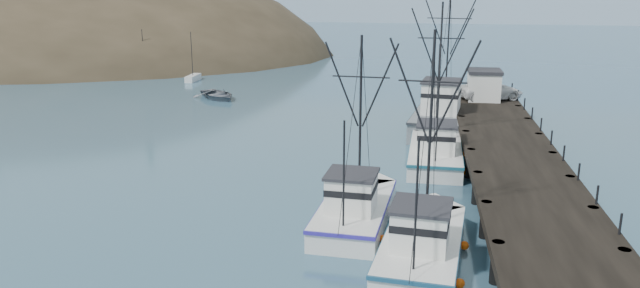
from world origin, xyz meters
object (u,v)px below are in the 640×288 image
object	(u,v)px
trawler_far	(435,151)
pickup_truck	(490,90)
pier	(511,155)
trawler_near	(423,242)
pier_shed	(484,85)
motorboat	(218,98)
trawler_mid	(356,208)
work_vessel	(443,114)

from	to	relation	value
trawler_far	pickup_truck	world-z (taller)	trawler_far
pier	trawler_near	distance (m)	14.14
pier_shed	pier	bearing A→B (deg)	-89.22
pickup_truck	motorboat	bearing A→B (deg)	59.33
pier	trawler_far	bearing A→B (deg)	145.37
trawler_near	trawler_far	size ratio (longest dim) A/B	0.95
pier	trawler_mid	world-z (taller)	trawler_mid
pier	trawler_near	xyz separation A→B (m)	(-5.79, -12.87, -0.87)
work_vessel	motorboat	distance (m)	25.92
trawler_near	pier	bearing A→B (deg)	65.78
pier	trawler_far	size ratio (longest dim) A/B	3.75
trawler_far	pier	bearing A→B (deg)	-34.63
trawler_near	trawler_mid	distance (m)	5.43
trawler_near	pier_shed	size ratio (longest dim) A/B	3.50
pier	motorboat	size ratio (longest dim) A/B	7.66
trawler_near	trawler_mid	xyz separation A→B (m)	(-3.64, 4.03, -0.00)
trawler_far	trawler_near	bearing A→B (deg)	-93.45
trawler_far	work_vessel	distance (m)	10.62
trawler_near	work_vessel	bearing A→B (deg)	86.07
pier	trawler_mid	size ratio (longest dim) A/B	4.18
motorboat	trawler_near	bearing A→B (deg)	-103.26
work_vessel	pier_shed	bearing A→B (deg)	41.82
pier_shed	pickup_truck	world-z (taller)	pier_shed
work_vessel	motorboat	xyz separation A→B (m)	(-23.92, 9.91, -1.23)
work_vessel	trawler_mid	bearing A→B (deg)	-103.54
pier	motorboat	xyz separation A→B (m)	(-27.87, 23.81, -1.69)
work_vessel	pier_shed	world-z (taller)	work_vessel
pickup_truck	pier	bearing A→B (deg)	160.08
trawler_near	trawler_mid	size ratio (longest dim) A/B	1.06
trawler_mid	trawler_far	distance (m)	13.01
trawler_mid	pier_shed	xyz separation A→B (m)	(9.19, 26.07, 2.60)
trawler_near	motorboat	world-z (taller)	trawler_near
pickup_truck	trawler_far	bearing A→B (deg)	141.42
trawler_mid	motorboat	world-z (taller)	trawler_mid
trawler_far	motorboat	world-z (taller)	trawler_far
trawler_mid	work_vessel	distance (m)	23.40
trawler_far	work_vessel	xyz separation A→B (m)	(0.86, 10.58, 0.41)
work_vessel	motorboat	bearing A→B (deg)	157.50
trawler_near	pickup_truck	xyz separation A→B (m)	(6.23, 30.56, 2.00)
trawler_far	pier_shed	bearing A→B (deg)	71.76
trawler_mid	pickup_truck	world-z (taller)	trawler_mid
pier	pier_shed	bearing A→B (deg)	90.78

